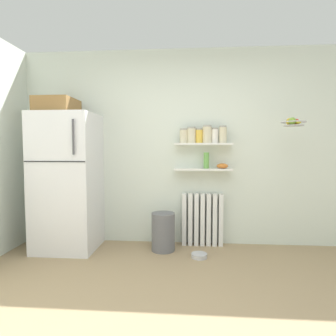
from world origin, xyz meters
The scene contains 17 objects.
ground_plane centered at (0.00, 0.50, 0.00)m, with size 7.04×7.04×0.00m, color #9E8460.
back_wall centered at (0.00, 2.05, 1.30)m, with size 7.04×0.10×2.60m, color silver.
refrigerator centered at (-1.50, 1.66, 0.90)m, with size 0.74×0.71×1.91m.
radiator centered at (0.22, 1.92, 0.34)m, with size 0.54×0.12×0.69m.
wall_shelf_lower centered at (0.22, 1.89, 1.02)m, with size 0.74×0.22×0.03m, color white.
wall_shelf_upper centered at (0.22, 1.89, 1.34)m, with size 0.74×0.22×0.03m, color white.
storage_jar_0 centered at (-0.03, 1.89, 1.45)m, with size 0.11×0.11×0.19m.
storage_jar_1 centered at (0.07, 1.89, 1.46)m, with size 0.12×0.12×0.21m.
storage_jar_2 centered at (0.17, 1.89, 1.45)m, with size 0.09×0.09×0.19m.
storage_jar_3 centered at (0.27, 1.89, 1.47)m, with size 0.12×0.12×0.23m.
storage_jar_4 centered at (0.37, 1.89, 1.45)m, with size 0.09×0.09×0.19m.
storage_jar_5 centered at (0.48, 1.89, 1.47)m, with size 0.10×0.10×0.22m.
vase centered at (0.27, 1.89, 1.13)m, with size 0.07×0.07×0.21m, color #66A84C.
shelf_bowl centered at (0.47, 1.89, 1.06)m, with size 0.15×0.15×0.07m, color orange.
trash_bin centered at (-0.28, 1.68, 0.24)m, with size 0.29×0.29×0.48m, color slate.
pet_food_bowl centered at (0.17, 1.47, 0.03)m, with size 0.19×0.19×0.05m, color #B7B7BC.
hanging_fruit_basket centered at (1.25, 1.60, 1.59)m, with size 0.28×0.28×0.10m.
Camera 1 is at (0.05, -1.79, 1.28)m, focal length 30.13 mm.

